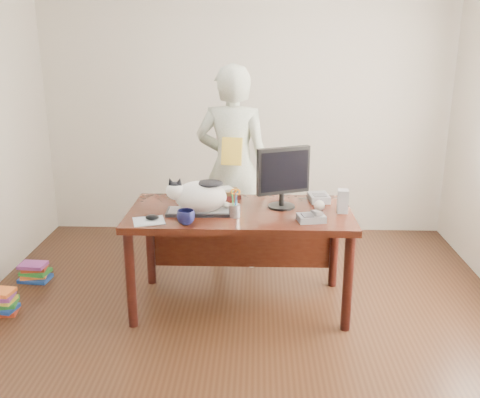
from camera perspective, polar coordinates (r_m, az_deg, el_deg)
name	(u,v)px	position (r m, az deg, el deg)	size (l,w,h in m)	color
room	(237,145)	(3.11, -0.35, 5.83)	(4.50, 4.50, 4.50)	black
desk	(241,226)	(3.96, 0.06, -2.87)	(1.60, 0.80, 0.75)	black
keyboard	(201,212)	(3.78, -4.18, -1.36)	(0.49, 0.19, 0.03)	black
cat	(198,195)	(3.74, -4.46, 0.42)	(0.47, 0.25, 0.27)	white
monitor	(283,174)	(3.83, 4.63, 2.65)	(0.38, 0.26, 0.45)	black
pen_cup	(235,209)	(3.69, -0.59, -1.08)	(0.09, 0.09, 0.20)	#99989E
mousepad	(149,221)	(3.67, -9.70, -2.32)	(0.25, 0.24, 0.00)	silver
mouse	(152,217)	(3.68, -9.35, -1.93)	(0.11, 0.08, 0.04)	black
coffee_mug	(186,217)	(3.57, -5.79, -1.94)	(0.12, 0.12, 0.10)	black
phone	(312,217)	(3.64, 7.66, -1.94)	(0.20, 0.18, 0.08)	slate
speaker	(343,201)	(3.84, 10.91, -0.23)	(0.08, 0.09, 0.17)	gray
baseball	(319,205)	(3.86, 8.46, -0.69)	(0.08, 0.08, 0.08)	#EFE3CF
book_stack	(225,194)	(4.12, -1.62, 0.58)	(0.26, 0.22, 0.08)	#441312
calculator	(319,198)	(4.09, 8.39, 0.16)	(0.16, 0.21, 0.06)	slate
person	(233,168)	(4.56, -0.76, 3.35)	(0.64, 0.42, 1.74)	white
held_book	(232,151)	(4.36, -0.87, 5.10)	(0.18, 0.12, 0.23)	gold
book_pile_a	(0,302)	(4.35, -24.21, -10.01)	(0.27, 0.22, 0.18)	#A32E17
book_pile_b	(35,272)	(4.79, -21.05, -7.30)	(0.26, 0.20, 0.15)	#193D96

